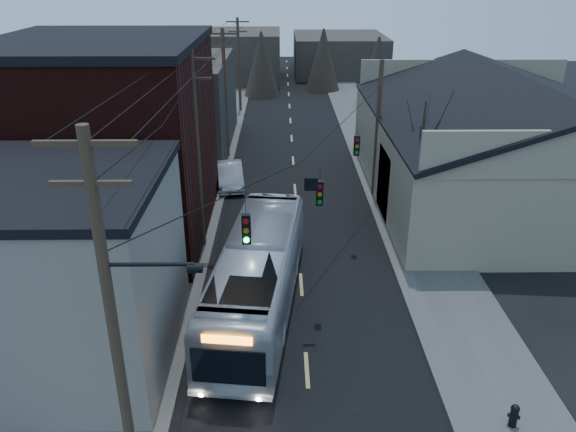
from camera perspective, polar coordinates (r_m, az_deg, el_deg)
name	(u,v)px	position (r m, az deg, el deg)	size (l,w,h in m)	color
road_surface	(294,169)	(40.68, 0.58, 4.75)	(9.00, 110.00, 0.02)	black
sidewalk_left	(204,169)	(41.03, -8.56, 4.72)	(4.00, 110.00, 0.12)	#474744
sidewalk_right	(383,168)	(41.32, 9.66, 4.78)	(4.00, 110.00, 0.12)	#474744
building_clapboard	(53,274)	(21.61, -22.76, -5.50)	(8.00, 8.00, 7.00)	gray
building_brick	(107,144)	(30.98, -17.93, 7.02)	(10.00, 12.00, 10.00)	black
building_left_far	(173,103)	(46.28, -11.64, 11.15)	(9.00, 14.00, 7.00)	#322C28
warehouse	(503,155)	(37.72, 21.04, 5.85)	(16.16, 20.60, 7.73)	gray
building_far_left	(241,56)	(74.29, -4.84, 15.90)	(10.00, 12.00, 6.00)	#322C28
building_far_right	(339,54)	(79.53, 5.18, 16.07)	(12.00, 14.00, 5.00)	#322C28
bare_tree	(419,168)	(30.94, 13.19, 4.81)	(0.40, 0.40, 7.20)	black
utility_lines	(244,124)	(33.68, -4.54, 9.35)	(11.24, 45.28, 10.50)	#382B1E
bus	(257,276)	(23.54, -3.13, -6.06)	(2.82, 12.03, 3.35)	#B3B8C0
parked_car	(230,175)	(37.54, -5.90, 4.15)	(1.61, 4.63, 1.53)	#A0A3A7
fire_hydrant	(514,415)	(20.05, 21.99, -18.21)	(0.40, 0.28, 0.82)	black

